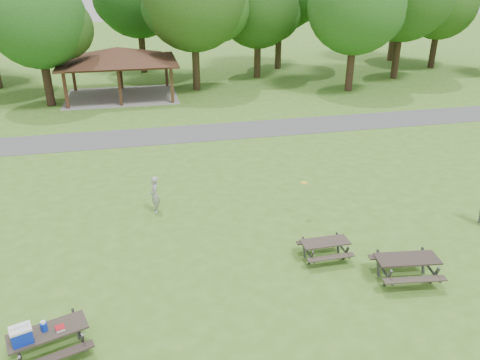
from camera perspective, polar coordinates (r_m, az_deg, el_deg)
ground at (r=16.11m, az=-0.42°, el=-10.37°), size 160.00×160.00×0.00m
asphalt_path at (r=28.58m, az=-6.32°, el=5.63°), size 120.00×3.20×0.02m
pavilion at (r=37.45m, az=-14.67°, el=14.37°), size 8.60×7.01×3.76m
tree_row_d at (r=36.14m, az=-23.33°, el=17.24°), size 6.93×6.60×9.27m
tree_row_e at (r=38.32m, az=-5.53°, el=20.84°), size 8.40×8.00×11.02m
tree_row_f at (r=42.96m, az=2.33°, el=20.07°), size 7.35×7.00×9.55m
tree_row_g at (r=38.88m, az=14.08°, el=19.65°), size 7.77×7.40×10.25m
tree_row_i at (r=50.99m, az=23.36°, el=19.02°), size 7.14×6.80×9.52m
picnic_table_near at (r=13.39m, az=-23.20°, el=-17.04°), size 2.30×2.06×1.34m
picnic_table_middle at (r=16.42m, az=10.32°, el=-7.86°), size 1.66×1.35×0.71m
picnic_table_far at (r=16.01m, az=19.67°, el=-9.53°), size 2.16×1.82×0.86m
frisbee_in_flight at (r=18.46m, az=7.81°, el=-0.33°), size 0.30×0.30×0.02m
frisbee_thrower at (r=19.33m, az=-10.36°, el=-1.76°), size 0.38×0.58×1.56m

